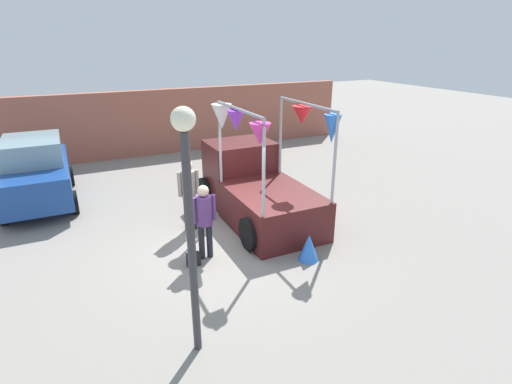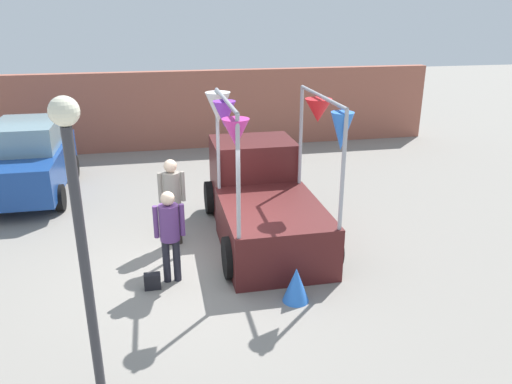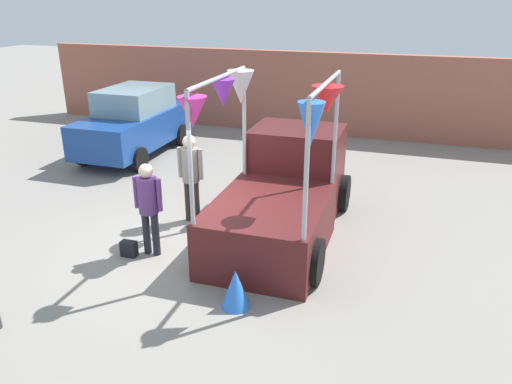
# 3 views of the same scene
# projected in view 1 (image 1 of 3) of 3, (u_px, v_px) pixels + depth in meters

# --- Properties ---
(ground_plane) EXTENTS (60.00, 60.00, 0.00)m
(ground_plane) POSITION_uv_depth(u_px,v_px,m) (224.00, 246.00, 9.23)
(ground_plane) COLOR gray
(vendor_truck) EXTENTS (2.30, 4.08, 3.09)m
(vendor_truck) POSITION_uv_depth(u_px,v_px,m) (254.00, 184.00, 10.66)
(vendor_truck) COLOR #4C1919
(vendor_truck) RESTS_ON ground
(parked_car) EXTENTS (1.88, 4.00, 1.88)m
(parked_car) POSITION_uv_depth(u_px,v_px,m) (36.00, 171.00, 11.40)
(parked_car) COLOR navy
(parked_car) RESTS_ON ground
(person_customer) EXTENTS (0.53, 0.34, 1.68)m
(person_customer) POSITION_uv_depth(u_px,v_px,m) (204.00, 215.00, 8.40)
(person_customer) COLOR black
(person_customer) RESTS_ON ground
(person_vendor) EXTENTS (0.53, 0.34, 1.80)m
(person_vendor) POSITION_uv_depth(u_px,v_px,m) (189.00, 188.00, 9.66)
(person_vendor) COLOR #2D2823
(person_vendor) RESTS_ON ground
(handbag) EXTENTS (0.28, 0.16, 0.28)m
(handbag) POSITION_uv_depth(u_px,v_px,m) (193.00, 259.00, 8.40)
(handbag) COLOR black
(handbag) RESTS_ON ground
(street_lamp) EXTENTS (0.32, 0.32, 3.72)m
(street_lamp) POSITION_uv_depth(u_px,v_px,m) (189.00, 202.00, 5.33)
(street_lamp) COLOR #333338
(street_lamp) RESTS_ON ground
(brick_boundary_wall) EXTENTS (18.00, 0.36, 2.60)m
(brick_boundary_wall) POSITION_uv_depth(u_px,v_px,m) (144.00, 123.00, 16.06)
(brick_boundary_wall) COLOR #9E5947
(brick_boundary_wall) RESTS_ON ground
(folded_kite_bundle_azure) EXTENTS (0.58, 0.58, 0.60)m
(folded_kite_bundle_azure) POSITION_uv_depth(u_px,v_px,m) (309.00, 247.00, 8.56)
(folded_kite_bundle_azure) COLOR blue
(folded_kite_bundle_azure) RESTS_ON ground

